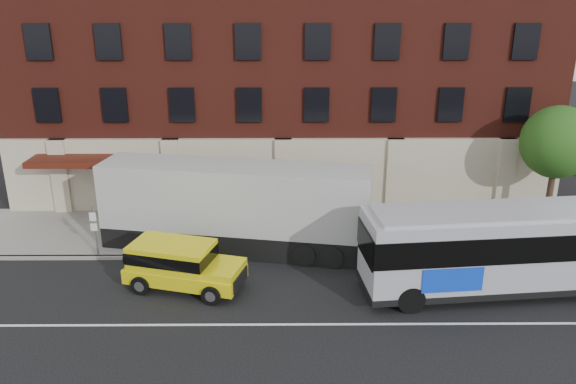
{
  "coord_description": "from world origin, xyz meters",
  "views": [
    {
      "loc": [
        0.05,
        -17.59,
        11.55
      ],
      "look_at": [
        0.21,
        5.5,
        3.4
      ],
      "focal_mm": 35.59,
      "sensor_mm": 36.0,
      "label": 1
    }
  ],
  "objects_px": {
    "city_bus": "(525,246)",
    "yellow_suv": "(180,263)",
    "sign_pole": "(95,228)",
    "shipping_container": "(235,209)",
    "street_tree": "(558,145)"
  },
  "relations": [
    {
      "from": "city_bus",
      "to": "yellow_suv",
      "type": "relative_size",
      "value": 2.56
    },
    {
      "from": "sign_pole",
      "to": "yellow_suv",
      "type": "distance_m",
      "value": 5.11
    },
    {
      "from": "street_tree",
      "to": "city_bus",
      "type": "height_order",
      "value": "street_tree"
    },
    {
      "from": "yellow_suv",
      "to": "shipping_container",
      "type": "xyz_separation_m",
      "value": [
        2.0,
        3.69,
        0.94
      ]
    },
    {
      "from": "sign_pole",
      "to": "city_bus",
      "type": "height_order",
      "value": "city_bus"
    },
    {
      "from": "sign_pole",
      "to": "city_bus",
      "type": "xyz_separation_m",
      "value": [
        18.14,
        -3.09,
        0.51
      ]
    },
    {
      "from": "sign_pole",
      "to": "shipping_container",
      "type": "bearing_deg",
      "value": 8.26
    },
    {
      "from": "yellow_suv",
      "to": "shipping_container",
      "type": "distance_m",
      "value": 4.3
    },
    {
      "from": "city_bus",
      "to": "yellow_suv",
      "type": "bearing_deg",
      "value": 178.71
    },
    {
      "from": "sign_pole",
      "to": "shipping_container",
      "type": "relative_size",
      "value": 0.2
    },
    {
      "from": "sign_pole",
      "to": "shipping_container",
      "type": "distance_m",
      "value": 6.37
    },
    {
      "from": "street_tree",
      "to": "yellow_suv",
      "type": "relative_size",
      "value": 1.2
    },
    {
      "from": "city_bus",
      "to": "shipping_container",
      "type": "bearing_deg",
      "value": 161.39
    },
    {
      "from": "yellow_suv",
      "to": "shipping_container",
      "type": "bearing_deg",
      "value": 61.47
    },
    {
      "from": "shipping_container",
      "to": "yellow_suv",
      "type": "bearing_deg",
      "value": -118.53
    }
  ]
}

